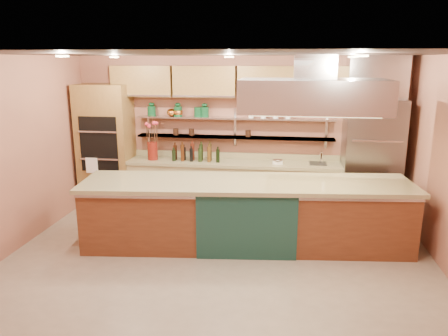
# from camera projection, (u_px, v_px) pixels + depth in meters

# --- Properties ---
(floor) EXTENTS (6.00, 5.00, 0.02)m
(floor) POSITION_uv_depth(u_px,v_px,m) (217.00, 263.00, 6.04)
(floor) COLOR gray
(floor) RESTS_ON ground
(ceiling) EXTENTS (6.00, 5.00, 0.02)m
(ceiling) POSITION_uv_depth(u_px,v_px,m) (217.00, 54.00, 5.36)
(ceiling) COLOR black
(ceiling) RESTS_ON wall_back
(wall_back) EXTENTS (6.00, 0.04, 2.80)m
(wall_back) POSITION_uv_depth(u_px,v_px,m) (238.00, 133.00, 8.10)
(wall_back) COLOR #A9684F
(wall_back) RESTS_ON floor
(wall_front) EXTENTS (6.00, 0.04, 2.80)m
(wall_front) POSITION_uv_depth(u_px,v_px,m) (166.00, 241.00, 3.29)
(wall_front) COLOR #A9684F
(wall_front) RESTS_ON floor
(wall_left) EXTENTS (0.04, 5.00, 2.80)m
(wall_left) POSITION_uv_depth(u_px,v_px,m) (5.00, 158.00, 6.10)
(wall_left) COLOR #A9684F
(wall_left) RESTS_ON floor
(oven_stack) EXTENTS (0.95, 0.64, 2.30)m
(oven_stack) POSITION_uv_depth(u_px,v_px,m) (106.00, 146.00, 8.18)
(oven_stack) COLOR olive
(oven_stack) RESTS_ON floor
(refrigerator) EXTENTS (0.95, 0.72, 2.10)m
(refrigerator) POSITION_uv_depth(u_px,v_px,m) (371.00, 160.00, 7.52)
(refrigerator) COLOR gray
(refrigerator) RESTS_ON floor
(back_counter) EXTENTS (3.84, 0.64, 0.93)m
(back_counter) POSITION_uv_depth(u_px,v_px,m) (233.00, 186.00, 8.04)
(back_counter) COLOR tan
(back_counter) RESTS_ON floor
(wall_shelf_lower) EXTENTS (3.60, 0.26, 0.03)m
(wall_shelf_lower) POSITION_uv_depth(u_px,v_px,m) (234.00, 137.00, 7.99)
(wall_shelf_lower) COLOR silver
(wall_shelf_lower) RESTS_ON wall_back
(wall_shelf_upper) EXTENTS (3.60, 0.26, 0.03)m
(wall_shelf_upper) POSITION_uv_depth(u_px,v_px,m) (235.00, 118.00, 7.91)
(wall_shelf_upper) COLOR silver
(wall_shelf_upper) RESTS_ON wall_back
(upper_cabinets) EXTENTS (4.60, 0.36, 0.55)m
(upper_cabinets) POSITION_uv_depth(u_px,v_px,m) (237.00, 82.00, 7.69)
(upper_cabinets) COLOR olive
(upper_cabinets) RESTS_ON wall_back
(range_hood) EXTENTS (2.00, 1.00, 0.45)m
(range_hood) POSITION_uv_depth(u_px,v_px,m) (313.00, 96.00, 5.98)
(range_hood) COLOR silver
(range_hood) RESTS_ON ceiling
(ceiling_downlights) EXTENTS (4.00, 2.80, 0.02)m
(ceiling_downlights) POSITION_uv_depth(u_px,v_px,m) (219.00, 56.00, 5.56)
(ceiling_downlights) COLOR #FFE5A5
(ceiling_downlights) RESTS_ON ceiling
(island) EXTENTS (4.83, 1.50, 0.99)m
(island) POSITION_uv_depth(u_px,v_px,m) (246.00, 213.00, 6.52)
(island) COLOR brown
(island) RESTS_ON floor
(flower_vase) EXTENTS (0.20, 0.20, 0.33)m
(flower_vase) POSITION_uv_depth(u_px,v_px,m) (153.00, 151.00, 8.04)
(flower_vase) COLOR maroon
(flower_vase) RESTS_ON back_counter
(oil_bottle_cluster) EXTENTS (0.96, 0.38, 0.30)m
(oil_bottle_cluster) POSITION_uv_depth(u_px,v_px,m) (196.00, 153.00, 7.94)
(oil_bottle_cluster) COLOR black
(oil_bottle_cluster) RESTS_ON back_counter
(kitchen_scale) EXTENTS (0.19, 0.15, 0.10)m
(kitchen_scale) POSITION_uv_depth(u_px,v_px,m) (278.00, 161.00, 7.76)
(kitchen_scale) COLOR white
(kitchen_scale) RESTS_ON back_counter
(bar_faucet) EXTENTS (0.04, 0.04, 0.23)m
(bar_faucet) POSITION_uv_depth(u_px,v_px,m) (321.00, 157.00, 7.74)
(bar_faucet) COLOR silver
(bar_faucet) RESTS_ON back_counter
(copper_kettle) EXTENTS (0.18, 0.18, 0.14)m
(copper_kettle) POSITION_uv_depth(u_px,v_px,m) (171.00, 112.00, 8.04)
(copper_kettle) COLOR #C4712D
(copper_kettle) RESTS_ON wall_shelf_upper
(green_canister) EXTENTS (0.17, 0.17, 0.17)m
(green_canister) POSITION_uv_depth(u_px,v_px,m) (198.00, 112.00, 7.97)
(green_canister) COLOR #0E4322
(green_canister) RESTS_ON wall_shelf_upper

